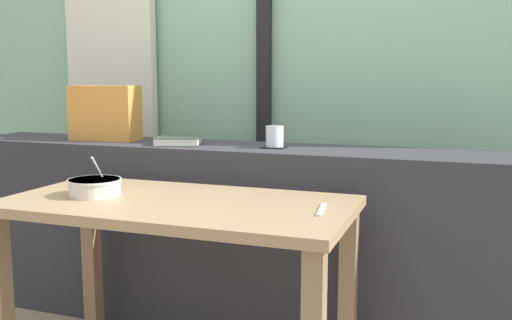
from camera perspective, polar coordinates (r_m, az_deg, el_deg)
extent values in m
cube|color=#84B293|center=(3.06, 3.21, 13.55)|extent=(4.80, 0.08, 2.80)
cube|color=beige|center=(3.41, -14.44, 10.23)|extent=(0.56, 0.06, 2.50)
cube|color=black|center=(3.02, 0.81, 11.73)|extent=(0.07, 0.05, 2.60)
cube|color=#2D2D33|center=(2.55, -1.13, -7.82)|extent=(2.80, 0.40, 0.82)
cube|color=#826849|center=(2.21, -24.30, -13.33)|extent=(0.06, 0.06, 0.66)
cube|color=#826849|center=(2.58, -16.22, -9.84)|extent=(0.06, 0.06, 0.66)
cube|color=#826849|center=(2.15, 9.24, -13.30)|extent=(0.06, 0.06, 0.66)
cube|color=#997A56|center=(1.99, -7.96, -4.53)|extent=(1.21, 0.61, 0.03)
cube|color=black|center=(2.41, 1.89, 1.31)|extent=(0.10, 0.10, 0.00)
cylinder|color=white|center=(2.40, 1.90, 2.42)|extent=(0.08, 0.08, 0.09)
cylinder|color=#BC3D51|center=(2.40, 1.89, 2.26)|extent=(0.07, 0.07, 0.07)
cube|color=#334233|center=(2.54, -7.87, 1.59)|extent=(0.24, 0.21, 0.00)
cube|color=silver|center=(2.54, -7.88, 1.96)|extent=(0.23, 0.20, 0.03)
cube|color=#334233|center=(2.54, -7.89, 2.33)|extent=(0.24, 0.21, 0.00)
cube|color=#334233|center=(2.56, -10.09, 1.95)|extent=(0.06, 0.15, 0.04)
cube|color=#D18938|center=(2.79, -14.98, 4.61)|extent=(0.33, 0.16, 0.26)
cylinder|color=beige|center=(2.12, -15.97, -2.67)|extent=(0.18, 0.18, 0.06)
cylinder|color=beige|center=(2.11, -15.99, -1.97)|extent=(0.19, 0.19, 0.01)
cylinder|color=#9E5B33|center=(2.12, -15.96, -2.75)|extent=(0.16, 0.16, 0.05)
cylinder|color=silver|center=(2.13, -15.53, -1.16)|extent=(0.04, 0.12, 0.13)
ellipsoid|color=silver|center=(2.15, -15.18, -2.16)|extent=(0.03, 0.05, 0.01)
cube|color=silver|center=(1.82, 6.60, -4.99)|extent=(0.04, 0.17, 0.01)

